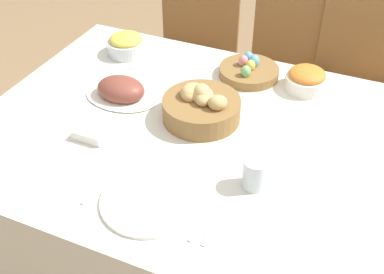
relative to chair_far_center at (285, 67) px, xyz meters
name	(u,v)px	position (x,y,z in m)	size (l,w,h in m)	color
ground_plane	(204,272)	(-0.04, -0.88, -0.52)	(12.00, 12.00, 0.00)	#937551
dining_table	(206,212)	(-0.04, -0.88, -0.15)	(1.52, 1.08, 0.73)	silver
chair_far_center	(285,67)	(0.00, 0.00, 0.00)	(0.44, 0.44, 0.96)	olive
chair_far_right	(359,82)	(0.35, 0.00, 0.00)	(0.47, 0.47, 0.96)	olive
chair_far_left	(191,47)	(-0.49, 0.00, 0.00)	(0.42, 0.42, 0.96)	olive
bread_basket	(201,106)	(-0.10, -0.81, 0.26)	(0.26, 0.26, 0.13)	olive
egg_basket	(249,71)	(-0.04, -0.49, 0.24)	(0.22, 0.22, 0.08)	olive
ham_platter	(121,91)	(-0.40, -0.81, 0.24)	(0.27, 0.19, 0.08)	white
carrot_bowl	(307,79)	(0.18, -0.49, 0.25)	(0.16, 0.16, 0.08)	white
pineapple_bowl	(126,44)	(-0.54, -0.52, 0.26)	(0.15, 0.15, 0.09)	silver
dinner_plate	(149,201)	(-0.08, -1.22, 0.22)	(0.27, 0.27, 0.01)	white
fork	(99,185)	(-0.24, -1.22, 0.22)	(0.02, 0.17, 0.00)	silver
knife	(203,219)	(0.08, -1.22, 0.22)	(0.02, 0.17, 0.00)	silver
spoon	(214,222)	(0.11, -1.22, 0.22)	(0.02, 0.17, 0.00)	silver
drinking_cup	(255,174)	(0.16, -1.05, 0.26)	(0.07, 0.07, 0.09)	silver
butter_dish	(91,134)	(-0.37, -1.05, 0.23)	(0.10, 0.06, 0.03)	white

